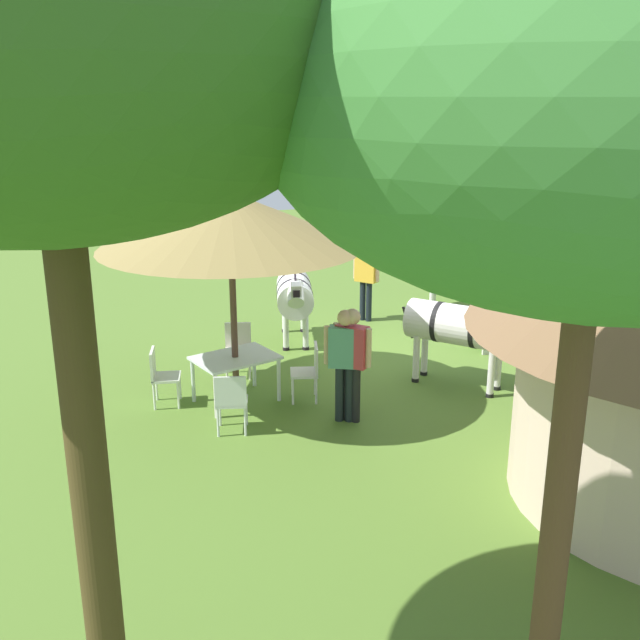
{
  "coord_description": "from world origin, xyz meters",
  "views": [
    {
      "loc": [
        4.86,
        11.22,
        4.59
      ],
      "look_at": [
        0.86,
        0.3,
        1.0
      ],
      "focal_mm": 40.96,
      "sensor_mm": 36.0,
      "label": 1
    }
  ],
  "objects_px": {
    "acacia_tree_right_background": "(44,45)",
    "acacia_tree_behind_hut": "(604,98)",
    "patio_chair_near_lawn": "(231,399)",
    "patio_dining_table": "(235,362)",
    "zebra_by_umbrella": "(295,294)",
    "striped_lounge_chair": "(487,336)",
    "patio_chair_west_end": "(309,368)",
    "patio_chair_near_hut": "(238,346)",
    "shade_umbrella": "(230,220)",
    "guest_beside_umbrella": "(352,354)",
    "guest_behind_table": "(345,355)",
    "zebra_nearest_camera": "(462,327)",
    "standing_watcher": "(366,273)",
    "zebra_toward_hut": "(464,267)",
    "patio_chair_east_end": "(160,373)"
  },
  "relations": [
    {
      "from": "acacia_tree_right_background",
      "to": "acacia_tree_behind_hut",
      "type": "relative_size",
      "value": 1.03
    },
    {
      "from": "zebra_toward_hut",
      "to": "patio_chair_west_end",
      "type": "bearing_deg",
      "value": -19.65
    },
    {
      "from": "patio_chair_east_end",
      "to": "patio_dining_table",
      "type": "bearing_deg",
      "value": 90.0
    },
    {
      "from": "striped_lounge_chair",
      "to": "shade_umbrella",
      "type": "bearing_deg",
      "value": -81.54
    },
    {
      "from": "acacia_tree_right_background",
      "to": "acacia_tree_behind_hut",
      "type": "height_order",
      "value": "acacia_tree_right_background"
    },
    {
      "from": "striped_lounge_chair",
      "to": "patio_chair_near_lawn",
      "type": "bearing_deg",
      "value": -71.06
    },
    {
      "from": "shade_umbrella",
      "to": "patio_chair_near_hut",
      "type": "height_order",
      "value": "shade_umbrella"
    },
    {
      "from": "patio_dining_table",
      "to": "patio_chair_near_hut",
      "type": "xyz_separation_m",
      "value": [
        -0.31,
        -1.1,
        -0.13
      ]
    },
    {
      "from": "zebra_nearest_camera",
      "to": "acacia_tree_behind_hut",
      "type": "relative_size",
      "value": 0.34
    },
    {
      "from": "guest_beside_umbrella",
      "to": "acacia_tree_behind_hut",
      "type": "xyz_separation_m",
      "value": [
        0.91,
        5.69,
        3.54
      ]
    },
    {
      "from": "guest_beside_umbrella",
      "to": "patio_chair_west_end",
      "type": "bearing_deg",
      "value": 159.39
    },
    {
      "from": "guest_behind_table",
      "to": "acacia_tree_right_background",
      "type": "height_order",
      "value": "acacia_tree_right_background"
    },
    {
      "from": "shade_umbrella",
      "to": "acacia_tree_behind_hut",
      "type": "height_order",
      "value": "acacia_tree_behind_hut"
    },
    {
      "from": "shade_umbrella",
      "to": "patio_chair_near_hut",
      "type": "distance_m",
      "value": 2.6
    },
    {
      "from": "guest_beside_umbrella",
      "to": "zebra_by_umbrella",
      "type": "height_order",
      "value": "guest_beside_umbrella"
    },
    {
      "from": "patio_chair_near_lawn",
      "to": "zebra_toward_hut",
      "type": "bearing_deg",
      "value": 51.29
    },
    {
      "from": "guest_beside_umbrella",
      "to": "zebra_by_umbrella",
      "type": "bearing_deg",
      "value": 135.18
    },
    {
      "from": "acacia_tree_right_background",
      "to": "guest_beside_umbrella",
      "type": "bearing_deg",
      "value": -128.95
    },
    {
      "from": "guest_behind_table",
      "to": "patio_dining_table",
      "type": "bearing_deg",
      "value": 164.0
    },
    {
      "from": "zebra_nearest_camera",
      "to": "zebra_toward_hut",
      "type": "distance_m",
      "value": 4.53
    },
    {
      "from": "zebra_toward_hut",
      "to": "acacia_tree_behind_hut",
      "type": "distance_m",
      "value": 12.08
    },
    {
      "from": "patio_chair_near_hut",
      "to": "guest_behind_table",
      "type": "xyz_separation_m",
      "value": [
        -1.0,
        2.35,
        0.5
      ]
    },
    {
      "from": "shade_umbrella",
      "to": "acacia_tree_right_background",
      "type": "height_order",
      "value": "acacia_tree_right_background"
    },
    {
      "from": "guest_behind_table",
      "to": "zebra_nearest_camera",
      "type": "bearing_deg",
      "value": 42.08
    },
    {
      "from": "shade_umbrella",
      "to": "zebra_toward_hut",
      "type": "bearing_deg",
      "value": -151.61
    },
    {
      "from": "guest_beside_umbrella",
      "to": "guest_behind_table",
      "type": "distance_m",
      "value": 0.1
    },
    {
      "from": "guest_behind_table",
      "to": "acacia_tree_behind_hut",
      "type": "relative_size",
      "value": 0.29
    },
    {
      "from": "shade_umbrella",
      "to": "patio_chair_near_lawn",
      "type": "bearing_deg",
      "value": 73.19
    },
    {
      "from": "patio_dining_table",
      "to": "zebra_by_umbrella",
      "type": "distance_m",
      "value": 3.04
    },
    {
      "from": "patio_chair_near_lawn",
      "to": "striped_lounge_chair",
      "type": "xyz_separation_m",
      "value": [
        -5.36,
        -1.88,
        -0.27
      ]
    },
    {
      "from": "patio_chair_west_end",
      "to": "patio_chair_near_hut",
      "type": "bearing_deg",
      "value": 45.49
    },
    {
      "from": "patio_chair_east_end",
      "to": "zebra_toward_hut",
      "type": "xyz_separation_m",
      "value": [
        -7.05,
        -2.95,
        0.46
      ]
    },
    {
      "from": "shade_umbrella",
      "to": "patio_chair_west_end",
      "type": "height_order",
      "value": "shade_umbrella"
    },
    {
      "from": "patio_chair_near_lawn",
      "to": "zebra_nearest_camera",
      "type": "bearing_deg",
      "value": 23.17
    },
    {
      "from": "shade_umbrella",
      "to": "patio_dining_table",
      "type": "relative_size",
      "value": 2.77
    },
    {
      "from": "patio_chair_near_lawn",
      "to": "zebra_by_umbrella",
      "type": "height_order",
      "value": "zebra_by_umbrella"
    },
    {
      "from": "patio_chair_near_lawn",
      "to": "acacia_tree_behind_hut",
      "type": "relative_size",
      "value": 0.16
    },
    {
      "from": "striped_lounge_chair",
      "to": "acacia_tree_right_background",
      "type": "bearing_deg",
      "value": -48.05
    },
    {
      "from": "zebra_toward_hut",
      "to": "striped_lounge_chair",
      "type": "bearing_deg",
      "value": 13.57
    },
    {
      "from": "standing_watcher",
      "to": "striped_lounge_chair",
      "type": "bearing_deg",
      "value": 172.65
    },
    {
      "from": "guest_behind_table",
      "to": "zebra_toward_hut",
      "type": "height_order",
      "value": "guest_behind_table"
    },
    {
      "from": "patio_chair_east_end",
      "to": "patio_chair_near_hut",
      "type": "distance_m",
      "value": 1.66
    },
    {
      "from": "shade_umbrella",
      "to": "zebra_toward_hut",
      "type": "relative_size",
      "value": 1.97
    },
    {
      "from": "shade_umbrella",
      "to": "standing_watcher",
      "type": "distance_m",
      "value": 5.19
    },
    {
      "from": "patio_chair_west_end",
      "to": "patio_chair_near_hut",
      "type": "height_order",
      "value": "same"
    },
    {
      "from": "patio_chair_near_hut",
      "to": "guest_beside_umbrella",
      "type": "xyz_separation_m",
      "value": [
        -1.1,
        2.38,
        0.51
      ]
    },
    {
      "from": "shade_umbrella",
      "to": "patio_chair_near_hut",
      "type": "xyz_separation_m",
      "value": [
        -0.31,
        -1.1,
        -2.33
      ]
    },
    {
      "from": "patio_chair_near_lawn",
      "to": "zebra_by_umbrella",
      "type": "relative_size",
      "value": 0.43
    },
    {
      "from": "guest_behind_table",
      "to": "zebra_nearest_camera",
      "type": "distance_m",
      "value": 2.35
    },
    {
      "from": "patio_dining_table",
      "to": "standing_watcher",
      "type": "bearing_deg",
      "value": -138.05
    }
  ]
}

